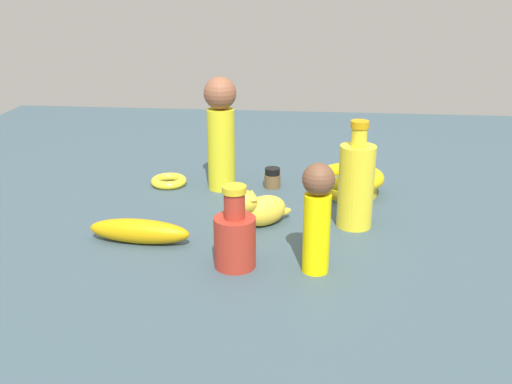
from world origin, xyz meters
TOP-DOWN VIEW (x-y plane):
  - ground at (0.00, 0.00)m, footprint 2.00×2.00m
  - cat_figurine at (-0.05, -0.01)m, footprint 0.10×0.11m
  - person_figure_child at (-0.22, -0.12)m, footprint 0.06×0.06m
  - bangle at (0.17, 0.23)m, footprint 0.08×0.08m
  - banana at (-0.15, 0.20)m, footprint 0.06×0.20m
  - person_figure_adult at (0.16, 0.10)m, footprint 0.07×0.07m
  - bowl at (0.15, -0.20)m, footprint 0.15×0.15m
  - bottle_short at (-0.22, 0.01)m, footprint 0.07×0.07m
  - nail_polish_jar at (0.18, -0.02)m, footprint 0.04×0.04m
  - bottle_tall at (-0.03, -0.20)m, footprint 0.07×0.07m

SIDE VIEW (x-z plane):
  - ground at x=0.00m, z-range 0.00..0.00m
  - bangle at x=0.17m, z-range 0.00..0.02m
  - banana at x=-0.15m, z-range 0.00..0.05m
  - nail_polish_jar at x=0.18m, z-range 0.00..0.05m
  - bowl at x=0.15m, z-range 0.01..0.06m
  - cat_figurine at x=-0.05m, z-range -0.01..0.08m
  - bottle_short at x=-0.22m, z-range -0.02..0.13m
  - bottle_tall at x=-0.03m, z-range -0.02..0.19m
  - person_figure_child at x=-0.22m, z-range 0.01..0.20m
  - person_figure_adult at x=0.16m, z-range 0.01..0.27m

